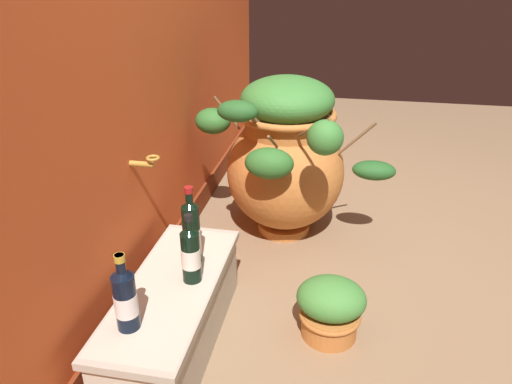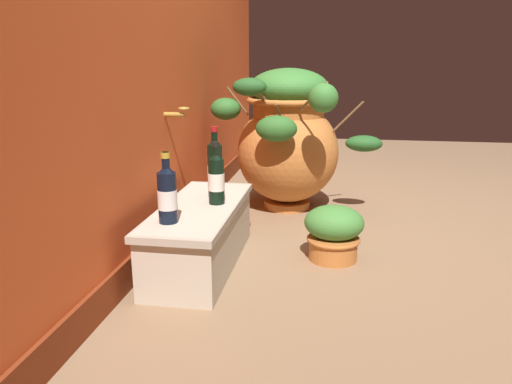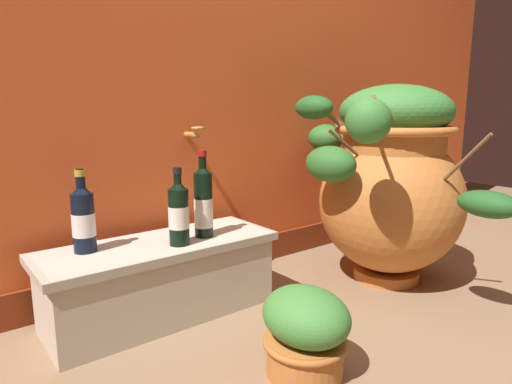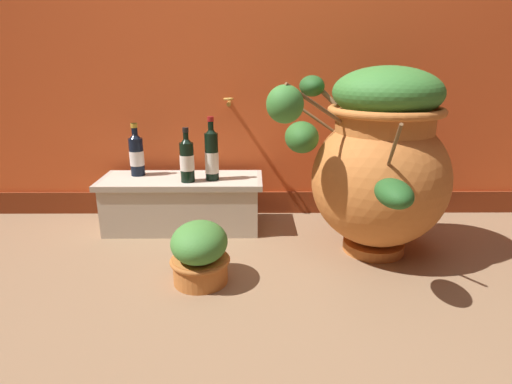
{
  "view_description": "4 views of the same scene",
  "coord_description": "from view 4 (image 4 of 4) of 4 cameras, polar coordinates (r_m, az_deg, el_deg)",
  "views": [
    {
      "loc": [
        -1.89,
        0.26,
        1.42
      ],
      "look_at": [
        0.09,
        0.64,
        0.44
      ],
      "focal_mm": 33.96,
      "sensor_mm": 36.0,
      "label": 1
    },
    {
      "loc": [
        -2.51,
        0.27,
        0.92
      ],
      "look_at": [
        -0.07,
        0.67,
        0.26
      ],
      "focal_mm": 34.25,
      "sensor_mm": 36.0,
      "label": 2
    },
    {
      "loc": [
        -1.14,
        -0.59,
        0.78
      ],
      "look_at": [
        -0.08,
        0.77,
        0.45
      ],
      "focal_mm": 30.75,
      "sensor_mm": 36.0,
      "label": 3
    },
    {
      "loc": [
        -0.07,
        -1.33,
        0.91
      ],
      "look_at": [
        -0.06,
        0.69,
        0.26
      ],
      "focal_mm": 29.31,
      "sensor_mm": 36.0,
      "label": 4
    }
  ],
  "objects": [
    {
      "name": "stone_ledge",
      "position": [
        2.35,
        -9.98,
        -1.17
      ],
      "size": [
        0.88,
        0.33,
        0.29
      ],
      "color": "beige",
      "rests_on": "ground_plane"
    },
    {
      "name": "wine_bottle_right",
      "position": [
        2.39,
        -16.0,
        5.11
      ],
      "size": [
        0.08,
        0.08,
        0.29
      ],
      "color": "black",
      "rests_on": "stone_ledge"
    },
    {
      "name": "ground_plane",
      "position": [
        1.61,
        2.38,
        -16.59
      ],
      "size": [
        7.0,
        7.0,
        0.0
      ],
      "primitive_type": "plane",
      "color": "#896B4C"
    },
    {
      "name": "wine_bottle_middle",
      "position": [
        2.21,
        -9.41,
        4.51
      ],
      "size": [
        0.07,
        0.07,
        0.29
      ],
      "color": "black",
      "rests_on": "stone_ledge"
    },
    {
      "name": "terracotta_urn",
      "position": [
        2.03,
        16.33,
        4.14
      ],
      "size": [
        0.86,
        1.06,
        0.88
      ],
      "color": "#C17033",
      "rests_on": "ground_plane"
    },
    {
      "name": "potted_shrub",
      "position": [
        1.78,
        -7.69,
        -8.17
      ],
      "size": [
        0.25,
        0.28,
        0.27
      ],
      "color": "#C17033",
      "rests_on": "ground_plane"
    },
    {
      "name": "wine_bottle_left",
      "position": [
        2.22,
        -6.07,
        5.13
      ],
      "size": [
        0.07,
        0.07,
        0.34
      ],
      "color": "black",
      "rests_on": "stone_ledge"
    }
  ]
}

